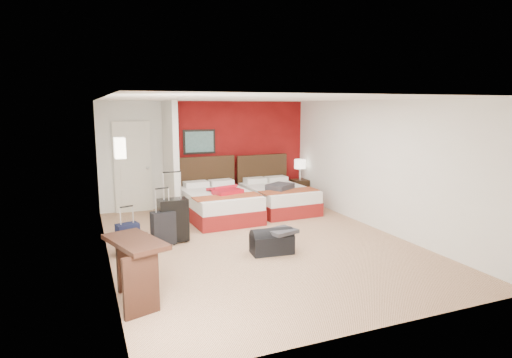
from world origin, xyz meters
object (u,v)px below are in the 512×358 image
nightstand (300,190)px  desk (137,271)px  bed_right (278,199)px  duffel_bag (272,243)px  bed_left (219,205)px  red_suitcase_open (225,190)px  table_lamp (300,170)px  suitcase_black (173,221)px  suitcase_navy (128,240)px  suitcase_charcoal (163,230)px

nightstand → desk: 6.33m
bed_right → duffel_bag: size_ratio=2.70×
bed_right → nightstand: bearing=36.2°
duffel_bag → bed_left: bearing=98.2°
bed_left → nightstand: 2.60m
red_suitcase_open → nightstand: red_suitcase_open is taller
red_suitcase_open → table_lamp: (2.33, 1.02, 0.17)m
red_suitcase_open → suitcase_black: size_ratio=1.05×
nightstand → table_lamp: size_ratio=1.04×
suitcase_navy → desk: size_ratio=0.50×
bed_left → suitcase_black: size_ratio=2.57×
suitcase_navy → suitcase_charcoal: bearing=4.3°
nightstand → suitcase_charcoal: (-3.87, -2.34, 0.02)m
suitcase_charcoal → bed_left: bearing=35.1°
suitcase_navy → table_lamp: bearing=14.6°
bed_left → suitcase_charcoal: 2.01m
red_suitcase_open → nightstand: size_ratio=1.46×
suitcase_black → table_lamp: bearing=28.5°
suitcase_charcoal → suitcase_navy: suitcase_charcoal is taller
red_suitcase_open → table_lamp: 2.55m
bed_right → desk: (-3.60, -3.63, 0.12)m
red_suitcase_open → desk: desk is taller
bed_left → red_suitcase_open: (0.10, -0.10, 0.34)m
nightstand → suitcase_charcoal: suitcase_charcoal is taller
bed_right → duffel_bag: (-1.35, -2.64, -0.10)m
red_suitcase_open → suitcase_charcoal: (-1.54, -1.31, -0.34)m
bed_right → suitcase_black: suitcase_black is taller
bed_left → suitcase_navy: (-2.05, -1.63, -0.05)m
bed_right → table_lamp: 1.33m
suitcase_black → desk: size_ratio=0.79×
red_suitcase_open → suitcase_charcoal: size_ratio=1.37×
bed_right → table_lamp: bearing=36.2°
bed_right → suitcase_navy: 3.96m
desk → red_suitcase_open: bearing=38.4°
nightstand → suitcase_navy: size_ratio=1.12×
duffel_bag → bed_right: bearing=68.1°
red_suitcase_open → suitcase_black: suitcase_black is taller
red_suitcase_open → desk: (-2.23, -3.37, -0.23)m
suitcase_black → suitcase_charcoal: bearing=-148.9°
bed_left → nightstand: bearing=18.3°
table_lamp → desk: (-4.56, -4.39, -0.40)m
desk → suitcase_navy: bearing=69.5°
suitcase_black → duffel_bag: (1.37, -1.20, -0.20)m
suitcase_black → suitcase_charcoal: (-0.20, -0.13, -0.09)m
suitcase_charcoal → duffel_bag: bearing=-43.4°
nightstand → duffel_bag: nightstand is taller
red_suitcase_open → duffel_bag: bearing=-104.9°
duffel_bag → desk: bearing=-151.1°
suitcase_charcoal → suitcase_navy: bearing=-170.0°
table_lamp → desk: size_ratio=0.54×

